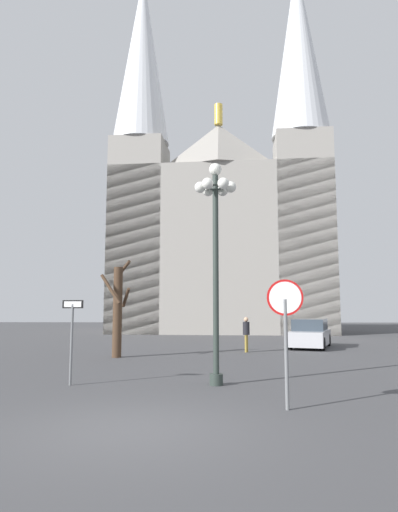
% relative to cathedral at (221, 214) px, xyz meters
% --- Properties ---
extents(ground_plane, '(120.00, 120.00, 0.00)m').
position_rel_cathedral_xyz_m(ground_plane, '(-2.21, -31.39, -10.60)').
color(ground_plane, '#424244').
extents(cathedral, '(19.34, 12.51, 33.95)m').
position_rel_cathedral_xyz_m(cathedral, '(0.00, 0.00, 0.00)').
color(cathedral, gray).
rests_on(cathedral, ground).
extents(stop_sign, '(0.74, 0.16, 2.63)m').
position_rel_cathedral_xyz_m(stop_sign, '(0.72, -29.83, -8.76)').
color(stop_sign, slate).
rests_on(stop_sign, ground).
extents(one_way_arrow_sign, '(0.61, 0.15, 2.26)m').
position_rel_cathedral_xyz_m(one_way_arrow_sign, '(-4.58, -27.11, -9.19)').
color(one_way_arrow_sign, slate).
rests_on(one_way_arrow_sign, ground).
extents(street_lamp, '(1.17, 1.06, 6.11)m').
position_rel_cathedral_xyz_m(street_lamp, '(-0.69, -26.99, -6.47)').
color(street_lamp, '#2D3833').
rests_on(street_lamp, ground).
extents(bare_tree, '(1.30, 1.30, 4.12)m').
position_rel_cathedral_xyz_m(bare_tree, '(-4.82, -20.35, -8.59)').
color(bare_tree, '#473323').
rests_on(bare_tree, ground).
extents(parked_car_near_silver, '(3.14, 4.73, 1.49)m').
position_rel_cathedral_xyz_m(parked_car_near_silver, '(4.36, -15.24, -9.90)').
color(parked_car_near_silver, '#B7B7BC').
rests_on(parked_car_near_silver, ground).
extents(pedestrian_walking, '(0.32, 0.32, 1.63)m').
position_rel_cathedral_xyz_m(pedestrian_walking, '(0.80, -17.91, -9.61)').
color(pedestrian_walking, olive).
rests_on(pedestrian_walking, ground).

